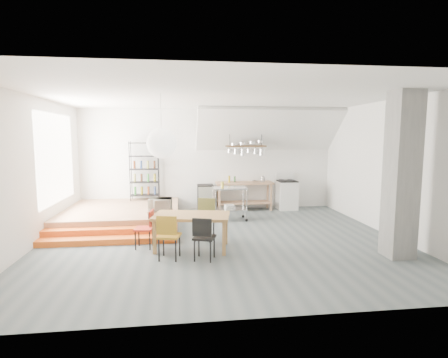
{
  "coord_description": "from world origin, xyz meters",
  "views": [
    {
      "loc": [
        -0.89,
        -7.67,
        2.33
      ],
      "look_at": [
        0.16,
        0.8,
        1.3
      ],
      "focal_mm": 28.0,
      "sensor_mm": 36.0,
      "label": 1
    }
  ],
  "objects": [
    {
      "name": "floor",
      "position": [
        0.0,
        0.0,
        0.0
      ],
      "size": [
        8.0,
        8.0,
        0.0
      ],
      "primitive_type": "plane",
      "color": "#505B5D",
      "rests_on": "ground"
    },
    {
      "name": "wall_back",
      "position": [
        0.0,
        3.5,
        1.6
      ],
      "size": [
        8.0,
        0.04,
        3.2
      ],
      "primitive_type": "cube",
      "color": "silver",
      "rests_on": "ground"
    },
    {
      "name": "wall_left",
      "position": [
        -4.0,
        0.0,
        1.6
      ],
      "size": [
        0.04,
        7.0,
        3.2
      ],
      "primitive_type": "cube",
      "color": "silver",
      "rests_on": "ground"
    },
    {
      "name": "wall_right",
      "position": [
        4.0,
        0.0,
        1.6
      ],
      "size": [
        0.04,
        7.0,
        3.2
      ],
      "primitive_type": "cube",
      "color": "silver",
      "rests_on": "ground"
    },
    {
      "name": "ceiling",
      "position": [
        0.0,
        0.0,
        3.2
      ],
      "size": [
        8.0,
        7.0,
        0.02
      ],
      "primitive_type": "cube",
      "color": "white",
      "rests_on": "wall_back"
    },
    {
      "name": "slope_ceiling",
      "position": [
        1.8,
        2.9,
        2.55
      ],
      "size": [
        4.4,
        1.44,
        1.32
      ],
      "primitive_type": "cube",
      "rotation": [
        -0.73,
        0.0,
        0.0
      ],
      "color": "white",
      "rests_on": "wall_back"
    },
    {
      "name": "window_pane",
      "position": [
        -3.98,
        1.5,
        1.8
      ],
      "size": [
        0.02,
        2.5,
        2.2
      ],
      "primitive_type": "cube",
      "color": "white",
      "rests_on": "wall_left"
    },
    {
      "name": "platform",
      "position": [
        -2.5,
        2.0,
        0.2
      ],
      "size": [
        3.0,
        3.0,
        0.4
      ],
      "primitive_type": "cube",
      "color": "#9D6F4E",
      "rests_on": "ground"
    },
    {
      "name": "step_lower",
      "position": [
        -2.5,
        0.05,
        0.07
      ],
      "size": [
        3.0,
        0.35,
        0.13
      ],
      "primitive_type": "cube",
      "color": "orange",
      "rests_on": "ground"
    },
    {
      "name": "step_upper",
      "position": [
        -2.5,
        0.4,
        0.13
      ],
      "size": [
        3.0,
        0.35,
        0.27
      ],
      "primitive_type": "cube",
      "color": "orange",
      "rests_on": "ground"
    },
    {
      "name": "concrete_column",
      "position": [
        3.3,
        -1.5,
        1.6
      ],
      "size": [
        0.5,
        0.5,
        3.2
      ],
      "primitive_type": "cube",
      "color": "slate",
      "rests_on": "ground"
    },
    {
      "name": "kitchen_counter",
      "position": [
        1.1,
        3.15,
        0.63
      ],
      "size": [
        1.8,
        0.6,
        0.91
      ],
      "color": "#9D6F4E",
      "rests_on": "ground"
    },
    {
      "name": "stove",
      "position": [
        2.5,
        3.16,
        0.48
      ],
      "size": [
        0.6,
        0.6,
        1.18
      ],
      "color": "white",
      "rests_on": "ground"
    },
    {
      "name": "pot_rack",
      "position": [
        1.13,
        2.92,
        1.98
      ],
      "size": [
        1.2,
        0.5,
        1.43
      ],
      "color": "#3A2717",
      "rests_on": "ceiling"
    },
    {
      "name": "wire_shelving",
      "position": [
        -2.0,
        3.2,
        1.33
      ],
      "size": [
        0.88,
        0.38,
        1.8
      ],
      "color": "black",
      "rests_on": "platform"
    },
    {
      "name": "microwave_shelf",
      "position": [
        -1.4,
        0.75,
        0.55
      ],
      "size": [
        0.6,
        0.4,
        0.16
      ],
      "color": "#9D6F4E",
      "rests_on": "platform"
    },
    {
      "name": "paper_lantern",
      "position": [
        -1.28,
        -0.44,
        2.2
      ],
      "size": [
        0.6,
        0.6,
        0.6
      ],
      "primitive_type": "sphere",
      "color": "white",
      "rests_on": "ceiling"
    },
    {
      "name": "dining_table",
      "position": [
        -0.69,
        -0.55,
        0.65
      ],
      "size": [
        1.68,
        1.13,
        0.73
      ],
      "rotation": [
        0.0,
        0.0,
        -0.18
      ],
      "color": "olive",
      "rests_on": "ground"
    },
    {
      "name": "chair_mustard",
      "position": [
        -1.15,
        -1.18,
        0.53
      ],
      "size": [
        0.48,
        0.48,
        0.88
      ],
      "rotation": [
        0.0,
        0.0,
        2.92
      ],
      "color": "#AA7A1D",
      "rests_on": "ground"
    },
    {
      "name": "chair_black",
      "position": [
        -0.49,
        -1.3,
        0.5
      ],
      "size": [
        0.49,
        0.49,
        0.84
      ],
      "rotation": [
        0.0,
        0.0,
        2.82
      ],
      "color": "black",
      "rests_on": "ground"
    },
    {
      "name": "chair_olive",
      "position": [
        -0.36,
        0.1,
        0.56
      ],
      "size": [
        0.55,
        0.55,
        0.94
      ],
      "rotation": [
        0.0,
        0.0,
        -0.35
      ],
      "color": "brown",
      "rests_on": "ground"
    },
    {
      "name": "chair_red",
      "position": [
        -1.62,
        -0.38,
        0.48
      ],
      "size": [
        0.41,
        0.41,
        0.81
      ],
      "rotation": [
        0.0,
        0.0,
        -1.69
      ],
      "color": "red",
      "rests_on": "ground"
    },
    {
      "name": "rolling_cart",
      "position": [
        0.45,
        1.86,
        0.61
      ],
      "size": [
        0.97,
        0.57,
        0.93
      ],
      "rotation": [
        0.0,
        0.0,
        0.03
      ],
      "color": "silver",
      "rests_on": "ground"
    },
    {
      "name": "mini_fridge",
      "position": [
        -0.14,
        3.2,
        0.42
      ],
      "size": [
        0.49,
        0.49,
        0.84
      ],
      "primitive_type": "cube",
      "color": "black",
      "rests_on": "ground"
    },
    {
      "name": "microwave",
      "position": [
        -1.4,
        0.75,
        0.71
      ],
      "size": [
        0.57,
        0.41,
        0.3
      ],
      "primitive_type": "imported",
      "rotation": [
        0.0,
        0.0,
        -0.08
      ],
      "color": "beige",
      "rests_on": "microwave_shelf"
    },
    {
      "name": "bowl",
      "position": [
        1.43,
        3.1,
        0.94
      ],
      "size": [
        0.28,
        0.28,
        0.05
      ],
      "primitive_type": "imported",
      "rotation": [
        0.0,
        0.0,
        -0.4
      ],
      "color": "silver",
      "rests_on": "kitchen_counter"
    }
  ]
}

